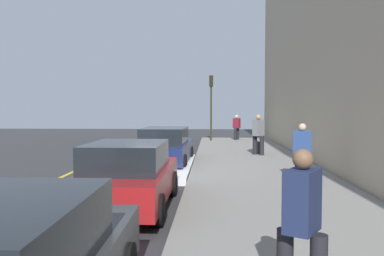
{
  "coord_description": "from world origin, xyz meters",
  "views": [
    {
      "loc": [
        -14.77,
        -1.73,
        2.28
      ],
      "look_at": [
        1.06,
        -0.94,
        1.48
      ],
      "focal_mm": 38.05,
      "sensor_mm": 36.0,
      "label": 1
    }
  ],
  "objects_px": {
    "pedestrian_blue_coat": "(302,150)",
    "parked_car_navy": "(165,147)",
    "traffic_light_pole": "(211,96)",
    "pedestrian_burgundy_coat": "(237,127)",
    "rolling_suitcase": "(257,148)",
    "parked_car_red": "(128,176)",
    "pedestrian_grey_coat": "(258,133)",
    "pedestrian_navy_coat": "(302,222)"
  },
  "relations": [
    {
      "from": "traffic_light_pole",
      "to": "parked_car_red",
      "type": "bearing_deg",
      "value": 174.05
    },
    {
      "from": "parked_car_red",
      "to": "traffic_light_pole",
      "type": "xyz_separation_m",
      "value": [
        17.27,
        -1.8,
        2.23
      ]
    },
    {
      "from": "pedestrian_blue_coat",
      "to": "traffic_light_pole",
      "type": "distance_m",
      "value": 14.61
    },
    {
      "from": "pedestrian_navy_coat",
      "to": "pedestrian_burgundy_coat",
      "type": "bearing_deg",
      "value": -1.64
    },
    {
      "from": "pedestrian_blue_coat",
      "to": "pedestrian_navy_coat",
      "type": "relative_size",
      "value": 0.99
    },
    {
      "from": "pedestrian_blue_coat",
      "to": "parked_car_navy",
      "type": "bearing_deg",
      "value": 50.73
    },
    {
      "from": "pedestrian_burgundy_coat",
      "to": "traffic_light_pole",
      "type": "distance_m",
      "value": 2.69
    },
    {
      "from": "parked_car_red",
      "to": "parked_car_navy",
      "type": "distance_m",
      "value": 6.68
    },
    {
      "from": "pedestrian_navy_coat",
      "to": "pedestrian_grey_coat",
      "type": "bearing_deg",
      "value": -4.54
    },
    {
      "from": "parked_car_red",
      "to": "pedestrian_burgundy_coat",
      "type": "xyz_separation_m",
      "value": [
        17.99,
        -3.48,
        0.27
      ]
    },
    {
      "from": "traffic_light_pole",
      "to": "pedestrian_navy_coat",
      "type": "bearing_deg",
      "value": -177.28
    },
    {
      "from": "parked_car_red",
      "to": "rolling_suitcase",
      "type": "xyz_separation_m",
      "value": [
        9.81,
        -3.92,
        -0.32
      ]
    },
    {
      "from": "pedestrian_navy_coat",
      "to": "pedestrian_grey_coat",
      "type": "distance_m",
      "value": 14.07
    },
    {
      "from": "parked_car_navy",
      "to": "pedestrian_grey_coat",
      "type": "relative_size",
      "value": 2.62
    },
    {
      "from": "parked_car_navy",
      "to": "rolling_suitcase",
      "type": "height_order",
      "value": "parked_car_navy"
    },
    {
      "from": "pedestrian_navy_coat",
      "to": "traffic_light_pole",
      "type": "distance_m",
      "value": 21.94
    },
    {
      "from": "parked_car_red",
      "to": "pedestrian_grey_coat",
      "type": "relative_size",
      "value": 2.38
    },
    {
      "from": "parked_car_navy",
      "to": "pedestrian_blue_coat",
      "type": "distance_m",
      "value": 5.75
    },
    {
      "from": "parked_car_red",
      "to": "pedestrian_grey_coat",
      "type": "bearing_deg",
      "value": -22.68
    },
    {
      "from": "rolling_suitcase",
      "to": "parked_car_red",
      "type": "bearing_deg",
      "value": 158.2
    },
    {
      "from": "pedestrian_navy_coat",
      "to": "parked_car_red",
      "type": "bearing_deg",
      "value": 31.9
    },
    {
      "from": "pedestrian_burgundy_coat",
      "to": "pedestrian_grey_coat",
      "type": "xyz_separation_m",
      "value": [
        -8.53,
        -0.47,
        0.1
      ]
    },
    {
      "from": "pedestrian_burgundy_coat",
      "to": "parked_car_navy",
      "type": "bearing_deg",
      "value": 163.16
    },
    {
      "from": "parked_car_red",
      "to": "pedestrian_navy_coat",
      "type": "bearing_deg",
      "value": -148.1
    },
    {
      "from": "pedestrian_blue_coat",
      "to": "rolling_suitcase",
      "type": "xyz_separation_m",
      "value": [
        6.76,
        0.58,
        -0.61
      ]
    },
    {
      "from": "parked_car_navy",
      "to": "parked_car_red",
      "type": "bearing_deg",
      "value": 179.48
    },
    {
      "from": "pedestrian_burgundy_coat",
      "to": "pedestrian_grey_coat",
      "type": "relative_size",
      "value": 0.9
    },
    {
      "from": "pedestrian_navy_coat",
      "to": "rolling_suitcase",
      "type": "relative_size",
      "value": 1.83
    },
    {
      "from": "pedestrian_blue_coat",
      "to": "pedestrian_grey_coat",
      "type": "relative_size",
      "value": 0.92
    },
    {
      "from": "parked_car_red",
      "to": "pedestrian_blue_coat",
      "type": "distance_m",
      "value": 5.44
    },
    {
      "from": "pedestrian_navy_coat",
      "to": "pedestrian_grey_coat",
      "type": "xyz_separation_m",
      "value": [
        14.02,
        -1.11,
        0.07
      ]
    },
    {
      "from": "parked_car_red",
      "to": "pedestrian_grey_coat",
      "type": "height_order",
      "value": "pedestrian_grey_coat"
    },
    {
      "from": "parked_car_red",
      "to": "traffic_light_pole",
      "type": "relative_size",
      "value": 1.04
    },
    {
      "from": "pedestrian_blue_coat",
      "to": "pedestrian_grey_coat",
      "type": "height_order",
      "value": "pedestrian_grey_coat"
    },
    {
      "from": "pedestrian_burgundy_coat",
      "to": "rolling_suitcase",
      "type": "xyz_separation_m",
      "value": [
        -8.18,
        -0.44,
        -0.59
      ]
    },
    {
      "from": "rolling_suitcase",
      "to": "pedestrian_grey_coat",
      "type": "bearing_deg",
      "value": -175.02
    },
    {
      "from": "pedestrian_blue_coat",
      "to": "pedestrian_navy_coat",
      "type": "distance_m",
      "value": 7.79
    },
    {
      "from": "parked_car_navy",
      "to": "pedestrian_burgundy_coat",
      "type": "relative_size",
      "value": 2.91
    },
    {
      "from": "parked_car_navy",
      "to": "traffic_light_pole",
      "type": "distance_m",
      "value": 10.96
    },
    {
      "from": "pedestrian_grey_coat",
      "to": "traffic_light_pole",
      "type": "bearing_deg",
      "value": 15.4
    },
    {
      "from": "pedestrian_burgundy_coat",
      "to": "rolling_suitcase",
      "type": "height_order",
      "value": "pedestrian_burgundy_coat"
    },
    {
      "from": "pedestrian_navy_coat",
      "to": "traffic_light_pole",
      "type": "bearing_deg",
      "value": 2.72
    }
  ]
}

